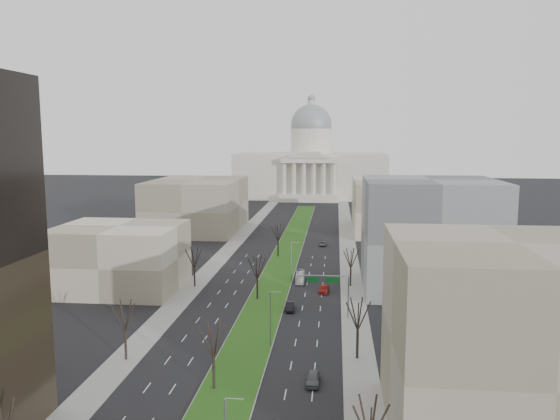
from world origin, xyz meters
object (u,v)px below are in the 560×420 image
Objects in this scene: car_grey_near at (313,378)px; car_red at (324,289)px; box_van at (300,277)px; car_grey_far at (323,244)px; car_black at (290,306)px.

car_grey_near reaches higher than car_red.
car_grey_near is at bearing -87.34° from car_red.
car_red is (0.47, 43.82, -0.06)m from car_grey_near.
box_van is at bearing 97.35° from car_grey_near.
car_grey_far is at bearing 82.89° from box_van.
car_grey_near is 0.97× the size of car_black.
car_red is at bearing -87.60° from car_grey_far.
box_van reaches higher than car_red.
car_grey_near is 93.83m from car_grey_far.
car_black is at bearing 102.20° from car_grey_near.
car_grey_far is (-1.49, 50.00, -0.11)m from car_red.
box_van reaches higher than car_grey_near.
car_grey_near is 0.93× the size of car_red.
box_van reaches higher than car_grey_far.
box_van is (-5.17, 52.01, 0.32)m from car_grey_near.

